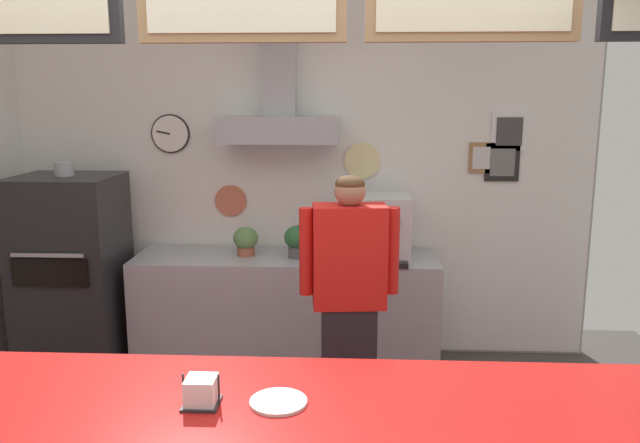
% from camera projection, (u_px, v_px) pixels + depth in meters
% --- Properties ---
extents(back_wall_assembly, '(4.63, 2.80, 2.96)m').
position_uv_depth(back_wall_assembly, '(299.00, 162.00, 4.91)').
color(back_wall_assembly, '#9E9E99').
rests_on(back_wall_assembly, ground_plane).
extents(back_prep_counter, '(2.31, 0.62, 0.89)m').
position_uv_depth(back_prep_counter, '(286.00, 312.00, 4.95)').
color(back_prep_counter, '#A3A5AD').
rests_on(back_prep_counter, ground_plane).
extents(pizza_oven, '(0.73, 0.71, 1.62)m').
position_uv_depth(pizza_oven, '(72.00, 275.00, 4.81)').
color(pizza_oven, '#232326').
rests_on(pizza_oven, ground_plane).
extents(shop_worker, '(0.58, 0.26, 1.66)m').
position_uv_depth(shop_worker, '(349.00, 306.00, 3.72)').
color(shop_worker, '#232328').
rests_on(shop_worker, ground_plane).
extents(espresso_machine, '(0.55, 0.51, 0.48)m').
position_uv_depth(espresso_machine, '(372.00, 228.00, 4.76)').
color(espresso_machine, silver).
rests_on(espresso_machine, back_prep_counter).
extents(potted_rosemary, '(0.19, 0.19, 0.22)m').
position_uv_depth(potted_rosemary, '(246.00, 240.00, 4.88)').
color(potted_rosemary, '#9E563D').
rests_on(potted_rosemary, back_prep_counter).
extents(potted_basil, '(0.20, 0.20, 0.25)m').
position_uv_depth(potted_basil, '(297.00, 240.00, 4.81)').
color(potted_basil, '#4C4C51').
rests_on(potted_basil, back_prep_counter).
extents(condiment_plate, '(0.21, 0.21, 0.01)m').
position_uv_depth(condiment_plate, '(278.00, 402.00, 2.30)').
color(condiment_plate, white).
rests_on(condiment_plate, service_counter).
extents(napkin_holder, '(0.14, 0.13, 0.12)m').
position_uv_depth(napkin_holder, '(201.00, 392.00, 2.29)').
color(napkin_holder, '#262628').
rests_on(napkin_holder, service_counter).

